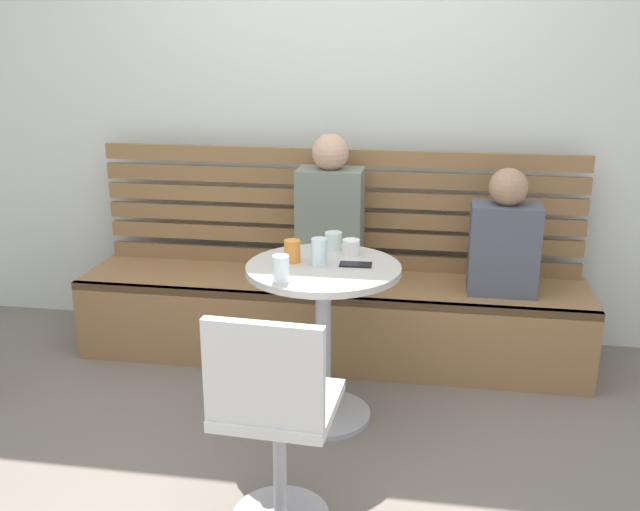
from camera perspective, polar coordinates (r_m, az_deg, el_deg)
ground at (r=3.01m, az=-2.82°, el=-17.62°), size 8.00×8.00×0.00m
back_wall at (r=4.08m, az=1.84°, el=13.60°), size 5.20×0.10×2.90m
booth_bench at (r=3.94m, az=0.81°, el=-4.99°), size 2.70×0.52×0.44m
booth_backrest at (r=3.99m, az=1.36°, el=3.73°), size 2.65×0.04×0.67m
cafe_table at (r=3.22m, az=0.27°, el=-4.54°), size 0.68×0.68×0.74m
white_chair at (r=2.53m, az=-3.66°, el=-12.44°), size 0.42×0.42×0.85m
person_adult at (r=3.80m, az=0.81°, el=3.19°), size 0.34×0.22×0.78m
person_child_left at (r=3.73m, az=14.32°, el=1.30°), size 0.34×0.22×0.64m
cup_glass_tall at (r=3.14m, az=-0.06°, el=0.29°), size 0.07×0.07×0.12m
cup_water_clear at (r=2.94m, az=-3.10°, el=-1.04°), size 0.07×0.07×0.11m
cup_ceramic_white at (r=3.29m, az=2.46°, el=0.67°), size 0.08×0.08×0.07m
cup_tumbler_orange at (r=3.18m, az=-2.20°, el=0.35°), size 0.07×0.07×0.10m
cup_glass_short at (r=3.37m, az=1.06°, el=1.19°), size 0.08×0.08×0.08m
phone_on_table at (r=3.15m, az=2.82°, el=-0.71°), size 0.14×0.08×0.01m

